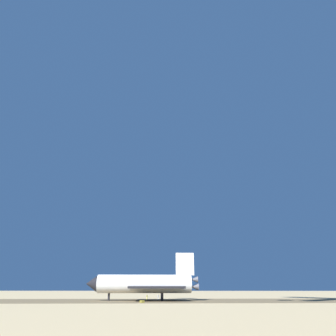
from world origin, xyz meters
name	(u,v)px	position (x,y,z in m)	size (l,w,h in m)	color
ground_plane	(159,301)	(0.00, 0.00, 0.00)	(1200.00, 1200.00, 0.00)	#D1B57F
runway_strip	(144,301)	(5.33, -3.27, 0.01)	(440.00, 44.00, 0.02)	olive
space_shuttle	(143,284)	(5.86, -3.20, 5.35)	(38.79, 26.10, 15.80)	white
ground_crew_near_nose	(158,297)	(2.68, -22.64, 0.94)	(0.51, 0.47, 1.73)	silver
ground_crew_mid_fuselage	(147,297)	(6.82, -20.37, 0.94)	(0.37, 0.61, 1.73)	yellow
ground_crew_near_wingtip	(147,297)	(7.05, -21.89, 0.94)	(0.50, 0.48, 1.73)	silver
ground_support_crate	(142,302)	(3.29, 14.84, 0.35)	(1.09, 0.98, 0.69)	olive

